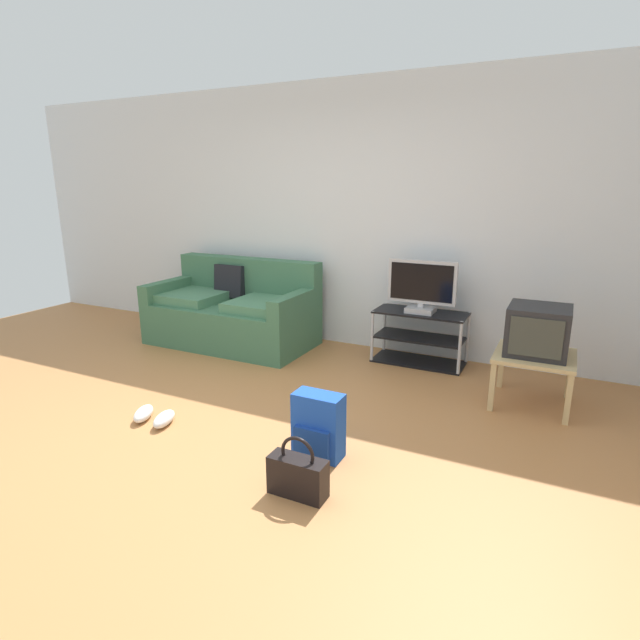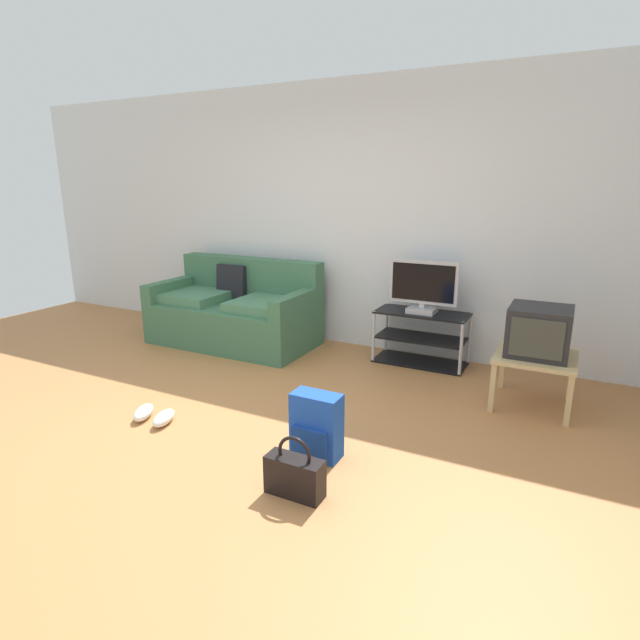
{
  "view_description": "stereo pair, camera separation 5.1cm",
  "coord_description": "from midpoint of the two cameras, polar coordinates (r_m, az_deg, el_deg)",
  "views": [
    {
      "loc": [
        2.04,
        -2.46,
        1.69
      ],
      "look_at": [
        0.35,
        0.94,
        0.66
      ],
      "focal_mm": 28.28,
      "sensor_mm": 36.0,
      "label": 1
    },
    {
      "loc": [
        2.09,
        -2.44,
        1.69
      ],
      "look_at": [
        0.35,
        0.94,
        0.66
      ],
      "focal_mm": 28.28,
      "sensor_mm": 36.0,
      "label": 2
    }
  ],
  "objects": [
    {
      "name": "crt_tv",
      "position": [
        4.2,
        23.12,
        -1.08
      ],
      "size": [
        0.45,
        0.45,
        0.37
      ],
      "color": "#232326",
      "rests_on": "side_table"
    },
    {
      "name": "wall_back",
      "position": [
        5.33,
        3.63,
        11.46
      ],
      "size": [
        9.0,
        0.1,
        2.7
      ],
      "primitive_type": "cube",
      "color": "silver",
      "rests_on": "ground_plane"
    },
    {
      "name": "flat_tv",
      "position": [
        4.82,
        11.13,
        3.68
      ],
      "size": [
        0.65,
        0.22,
        0.5
      ],
      "color": "#B2B2B7",
      "rests_on": "tv_stand"
    },
    {
      "name": "couch",
      "position": [
        5.57,
        -9.98,
        0.84
      ],
      "size": [
        1.76,
        0.91,
        0.89
      ],
      "color": "#3D6B4C",
      "rests_on": "ground_plane"
    },
    {
      "name": "handbag",
      "position": [
        2.94,
        -3.05,
        -17.11
      ],
      "size": [
        0.33,
        0.13,
        0.36
      ],
      "rotation": [
        0.0,
        0.0,
        0.03
      ],
      "color": "black",
      "rests_on": "ground_plane"
    },
    {
      "name": "ground_plane",
      "position": [
        3.63,
        -12.43,
        -13.2
      ],
      "size": [
        9.0,
        9.8,
        0.02
      ],
      "primitive_type": "cube",
      "color": "#B27542"
    },
    {
      "name": "side_table",
      "position": [
        4.25,
        22.77,
        -4.28
      ],
      "size": [
        0.59,
        0.59,
        0.42
      ],
      "color": "tan",
      "rests_on": "ground_plane"
    },
    {
      "name": "tv_stand",
      "position": [
        4.96,
        10.91,
        -1.95
      ],
      "size": [
        0.87,
        0.39,
        0.51
      ],
      "color": "black",
      "rests_on": "ground_plane"
    },
    {
      "name": "sneakers_pair",
      "position": [
        3.96,
        -18.66,
        -10.27
      ],
      "size": [
        0.39,
        0.27,
        0.09
      ],
      "color": "white",
      "rests_on": "ground_plane"
    },
    {
      "name": "backpack",
      "position": [
        3.25,
        -0.66,
        -11.93
      ],
      "size": [
        0.31,
        0.23,
        0.43
      ],
      "rotation": [
        0.0,
        0.0,
        0.39
      ],
      "color": "blue",
      "rests_on": "ground_plane"
    }
  ]
}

